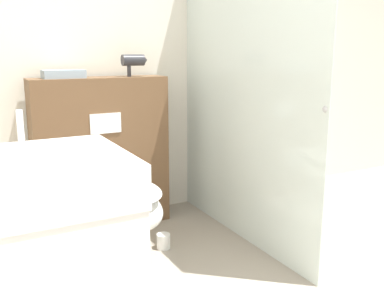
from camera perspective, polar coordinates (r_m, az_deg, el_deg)
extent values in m
cube|color=silver|center=(3.44, -6.56, 11.49)|extent=(8.00, 0.06, 2.50)
cube|color=brown|center=(3.20, -11.93, -1.27)|extent=(0.97, 0.25, 1.11)
cube|color=white|center=(3.03, -11.43, 2.71)|extent=(0.22, 0.01, 0.14)
cube|color=silver|center=(2.90, 6.70, 7.17)|extent=(0.01, 1.58, 2.07)
sphere|color=#B2B2B7|center=(2.32, 17.43, 4.45)|extent=(0.04, 0.04, 0.04)
cylinder|color=white|center=(2.78, -8.88, -11.56)|extent=(0.23, 0.23, 0.35)
ellipsoid|color=white|center=(2.62, -8.28, -8.45)|extent=(0.35, 0.57, 0.21)
ellipsoid|color=white|center=(2.58, -8.36, -6.04)|extent=(0.35, 0.56, 0.02)
cube|color=white|center=(2.90, -10.52, -5.53)|extent=(0.33, 0.13, 0.14)
cube|color=white|center=(1.53, -20.81, -4.33)|extent=(0.64, 0.57, 0.15)
cylinder|color=silver|center=(1.65, -21.89, 1.85)|extent=(0.02, 0.02, 0.14)
cylinder|color=#2D2D33|center=(3.16, -7.87, 11.02)|extent=(0.16, 0.08, 0.08)
cone|color=#2D2D33|center=(3.20, -6.24, 11.08)|extent=(0.03, 0.07, 0.07)
cylinder|color=#2D2D33|center=(3.15, -8.39, 9.86)|extent=(0.03, 0.03, 0.11)
cube|color=#8C9EAD|center=(3.07, -16.77, 8.92)|extent=(0.27, 0.16, 0.06)
cylinder|color=white|center=(2.93, -3.83, -12.80)|extent=(0.09, 0.09, 0.10)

